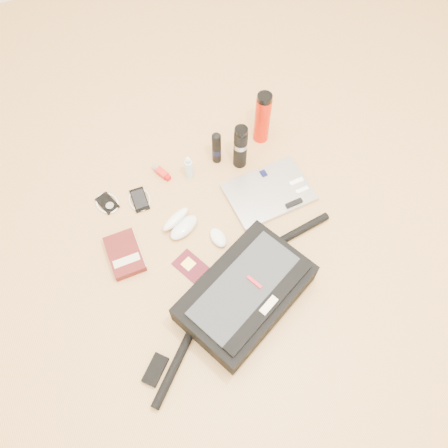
% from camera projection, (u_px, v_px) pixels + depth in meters
% --- Properties ---
extents(ground, '(4.00, 4.00, 0.00)m').
position_uv_depth(ground, '(233.00, 250.00, 1.78)').
color(ground, tan).
rests_on(ground, ground).
extents(messenger_bag, '(0.94, 0.47, 0.14)m').
position_uv_depth(messenger_bag, '(245.00, 294.00, 1.63)').
color(messenger_bag, black).
rests_on(messenger_bag, ground).
extents(laptop, '(0.36, 0.25, 0.03)m').
position_uv_depth(laptop, '(269.00, 192.00, 1.90)').
color(laptop, '#AFAFB1').
rests_on(laptop, ground).
extents(book, '(0.13, 0.20, 0.04)m').
position_uv_depth(book, '(125.00, 254.00, 1.75)').
color(book, '#4E1312').
rests_on(book, ground).
extents(passport, '(0.13, 0.15, 0.01)m').
position_uv_depth(passport, '(190.00, 266.00, 1.75)').
color(passport, '#4B0D18').
rests_on(passport, ground).
extents(mouse, '(0.07, 0.10, 0.03)m').
position_uv_depth(mouse, '(218.00, 238.00, 1.79)').
color(mouse, white).
rests_on(mouse, ground).
extents(sunglasses_case, '(0.18, 0.17, 0.08)m').
position_uv_depth(sunglasses_case, '(180.00, 223.00, 1.81)').
color(sunglasses_case, silver).
rests_on(sunglasses_case, ground).
extents(ipod, '(0.11, 0.12, 0.01)m').
position_uv_depth(ipod, '(107.00, 203.00, 1.88)').
color(ipod, black).
rests_on(ipod, ground).
extents(phone, '(0.10, 0.12, 0.01)m').
position_uv_depth(phone, '(140.00, 200.00, 1.89)').
color(phone, black).
rests_on(phone, ground).
extents(inhaler, '(0.06, 0.10, 0.03)m').
position_uv_depth(inhaler, '(161.00, 172.00, 1.95)').
color(inhaler, red).
rests_on(inhaler, ground).
extents(spray_bottle, '(0.04, 0.04, 0.13)m').
position_uv_depth(spray_bottle, '(189.00, 168.00, 1.91)').
color(spray_bottle, '#BCE3F7').
rests_on(spray_bottle, ground).
extents(aerosol_can, '(0.04, 0.04, 0.18)m').
position_uv_depth(aerosol_can, '(217.00, 148.00, 1.92)').
color(aerosol_can, black).
rests_on(aerosol_can, ground).
extents(thermos_black, '(0.06, 0.06, 0.23)m').
position_uv_depth(thermos_black, '(240.00, 147.00, 1.89)').
color(thermos_black, black).
rests_on(thermos_black, ground).
extents(thermos_red, '(0.09, 0.09, 0.27)m').
position_uv_depth(thermos_red, '(262.00, 118.00, 1.94)').
color(thermos_red, red).
rests_on(thermos_red, ground).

